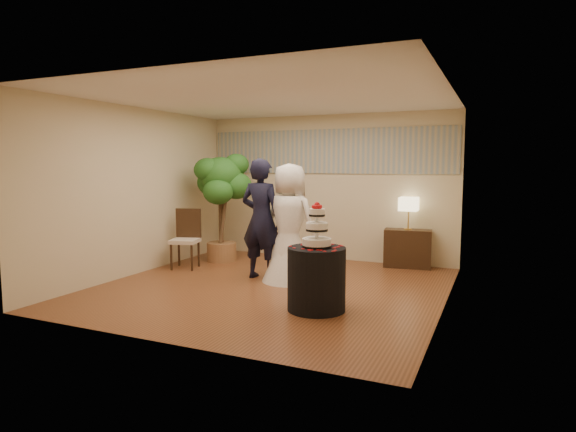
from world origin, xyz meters
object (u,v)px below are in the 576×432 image
at_px(console, 408,248).
at_px(ficus_tree, 221,207).
at_px(cake_table, 317,279).
at_px(table_lamp, 408,213).
at_px(wedding_cake, 317,225).
at_px(side_chair, 185,239).
at_px(groom, 261,219).
at_px(bride, 290,223).

xyz_separation_m(console, ficus_tree, (-3.37, -0.87, 0.71)).
distance_m(cake_table, table_lamp, 3.19).
bearing_deg(wedding_cake, ficus_tree, 141.42).
bearing_deg(console, side_chair, -161.81).
height_order(console, table_lamp, table_lamp).
bearing_deg(groom, wedding_cake, 141.89).
height_order(bride, console, bride).
bearing_deg(wedding_cake, bride, 126.11).
distance_m(cake_table, ficus_tree, 3.61).
relative_size(bride, wedding_cake, 3.25).
xyz_separation_m(groom, wedding_cake, (1.42, -1.25, 0.12)).
height_order(table_lamp, side_chair, table_lamp).
bearing_deg(bride, wedding_cake, 135.28).
bearing_deg(console, bride, -137.37).
xyz_separation_m(bride, ficus_tree, (-1.84, 0.93, 0.12)).
relative_size(console, table_lamp, 1.42).
distance_m(wedding_cake, console, 3.23).
xyz_separation_m(groom, ficus_tree, (-1.36, 0.97, 0.08)).
height_order(bride, table_lamp, bride).
height_order(groom, side_chair, groom).
relative_size(cake_table, wedding_cake, 1.41).
bearing_deg(side_chair, cake_table, -40.47).
bearing_deg(table_lamp, wedding_cake, -100.92).
height_order(cake_table, console, cake_table).
bearing_deg(console, cake_table, -108.03).
distance_m(wedding_cake, side_chair, 3.36).
distance_m(cake_table, side_chair, 3.32).
bearing_deg(groom, cake_table, 141.89).
bearing_deg(table_lamp, groom, -137.60).
xyz_separation_m(console, side_chair, (-3.61, -1.71, 0.18)).
bearing_deg(ficus_tree, cake_table, -38.58).
relative_size(groom, bride, 1.04).
distance_m(groom, ficus_tree, 1.67).
height_order(console, side_chair, side_chair).
height_order(wedding_cake, ficus_tree, ficus_tree).
height_order(groom, ficus_tree, ficus_tree).
height_order(groom, console, groom).
distance_m(bride, side_chair, 2.12).
bearing_deg(side_chair, table_lamp, 9.38).
relative_size(bride, console, 2.26).
bearing_deg(cake_table, wedding_cake, 0.00).
bearing_deg(ficus_tree, groom, -35.51).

